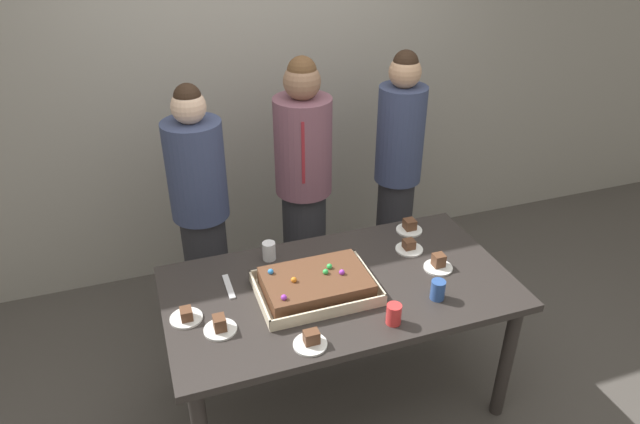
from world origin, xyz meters
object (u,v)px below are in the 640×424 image
at_px(drink_cup_nearest, 394,314).
at_px(plated_slice_far_left, 186,316).
at_px(drink_cup_far_end, 269,251).
at_px(person_striped_tie_right, 304,185).
at_px(plated_slice_near_right, 438,264).
at_px(person_serving_front, 201,212).
at_px(person_green_shirt_behind, 398,170).
at_px(cake_server_utensil, 229,287).
at_px(plated_slice_far_right, 409,247).
at_px(plated_slice_near_left, 220,326).
at_px(plated_slice_center_back, 409,227).
at_px(drink_cup_middle, 438,290).
at_px(plated_slice_center_front, 311,341).
at_px(party_table, 340,300).
at_px(sheet_cake, 316,285).

bearing_deg(drink_cup_nearest, plated_slice_far_left, 159.46).
height_order(drink_cup_nearest, drink_cup_far_end, same).
bearing_deg(person_striped_tie_right, plated_slice_near_right, 38.78).
bearing_deg(person_serving_front, person_green_shirt_behind, 67.82).
relative_size(plated_slice_near_right, plated_slice_far_left, 1.00).
relative_size(drink_cup_far_end, cake_server_utensil, 0.50).
bearing_deg(plated_slice_far_right, plated_slice_near_left, -164.32).
xyz_separation_m(plated_slice_center_back, drink_cup_middle, (-0.16, -0.60, 0.03)).
xyz_separation_m(plated_slice_center_back, person_striped_tie_right, (-0.46, 0.56, 0.07)).
relative_size(plated_slice_far_left, person_serving_front, 0.09).
height_order(plated_slice_center_front, person_serving_front, person_serving_front).
xyz_separation_m(plated_slice_center_front, drink_cup_nearest, (0.40, 0.01, 0.03)).
xyz_separation_m(party_table, sheet_cake, (-0.13, -0.02, 0.14)).
xyz_separation_m(party_table, person_green_shirt_behind, (0.77, 0.94, 0.18)).
relative_size(plated_slice_far_left, cake_server_utensil, 0.75).
bearing_deg(party_table, person_striped_tie_right, 83.47).
distance_m(plated_slice_far_right, drink_cup_nearest, 0.62).
distance_m(plated_slice_far_left, plated_slice_center_back, 1.37).
distance_m(drink_cup_nearest, cake_server_utensil, 0.83).
distance_m(party_table, person_serving_front, 1.04).
height_order(party_table, plated_slice_far_left, plated_slice_far_left).
distance_m(plated_slice_near_right, plated_slice_far_left, 1.29).
height_order(plated_slice_far_left, cake_server_utensil, plated_slice_far_left).
height_order(plated_slice_center_front, drink_cup_nearest, drink_cup_nearest).
bearing_deg(person_serving_front, plated_slice_near_left, -29.45).
bearing_deg(plated_slice_far_right, plated_slice_center_back, 62.75).
bearing_deg(plated_slice_near_left, drink_cup_middle, -6.37).
bearing_deg(drink_cup_nearest, person_striped_tie_right, 91.09).
xyz_separation_m(plated_slice_near_right, plated_slice_center_front, (-0.81, -0.33, -0.00)).
bearing_deg(cake_server_utensil, plated_slice_center_back, 9.79).
xyz_separation_m(plated_slice_far_left, person_serving_front, (0.21, 0.88, 0.03)).
bearing_deg(plated_slice_far_left, plated_slice_center_front, -35.31).
xyz_separation_m(drink_cup_middle, drink_cup_far_end, (-0.68, 0.59, 0.00)).
bearing_deg(plated_slice_far_left, drink_cup_far_end, 35.83).
distance_m(sheet_cake, plated_slice_far_right, 0.63).
height_order(sheet_cake, drink_cup_middle, sheet_cake).
distance_m(drink_cup_middle, person_green_shirt_behind, 1.24).
bearing_deg(plated_slice_far_right, drink_cup_nearest, -123.47).
distance_m(plated_slice_far_left, drink_cup_nearest, 0.95).
relative_size(plated_slice_near_left, plated_slice_far_right, 1.00).
xyz_separation_m(sheet_cake, plated_slice_far_left, (-0.62, 0.01, -0.03)).
distance_m(plated_slice_near_right, drink_cup_middle, 0.26).
xyz_separation_m(party_table, cake_server_utensil, (-0.53, 0.17, 0.10)).
relative_size(party_table, plated_slice_near_left, 11.54).
height_order(sheet_cake, plated_slice_near_left, sheet_cake).
relative_size(plated_slice_center_back, drink_cup_nearest, 1.50).
height_order(sheet_cake, plated_slice_far_right, sheet_cake).
xyz_separation_m(plated_slice_far_left, plated_slice_center_back, (1.32, 0.36, 0.00)).
relative_size(sheet_cake, plated_slice_near_left, 3.81).
height_order(sheet_cake, plated_slice_far_left, sheet_cake).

